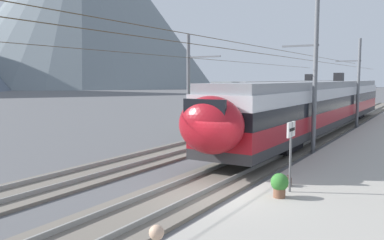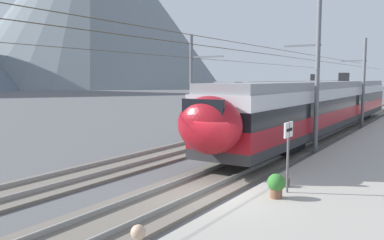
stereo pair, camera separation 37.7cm
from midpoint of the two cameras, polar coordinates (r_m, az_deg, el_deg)
ground_plane at (r=13.80m, az=2.14°, el=-11.16°), size 400.00×400.00×0.00m
platform_slab at (r=12.28m, az=21.80°, el=-13.07°), size 120.00×7.11×0.29m
track_near at (r=14.32m, az=-1.64°, el=-10.25°), size 120.00×3.00×0.28m
track_far at (r=17.41m, az=-15.38°, el=-7.54°), size 120.00×3.00×0.28m
train_near_platform at (r=31.08m, az=17.55°, el=2.26°), size 35.18×2.98×4.27m
train_far_track at (r=41.09m, az=14.00°, el=3.17°), size 32.22×2.88×4.27m
catenary_mast_mid at (r=22.48m, az=16.36°, el=6.38°), size 42.97×2.00×8.42m
catenary_mast_east at (r=35.58m, az=22.07°, el=5.08°), size 42.97×2.00×7.30m
catenary_mast_far_side at (r=27.30m, az=-0.58°, el=5.17°), size 42.97×2.59×7.00m
platform_sign at (r=13.56m, az=13.09°, el=-2.90°), size 0.70×0.08×2.35m
handbag_near_sign at (r=14.60m, az=12.70°, el=-8.59°), size 0.32×0.18×0.40m
potted_plant_platform_edge at (r=13.11m, az=11.52°, el=-8.83°), size 0.57×0.57×0.78m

